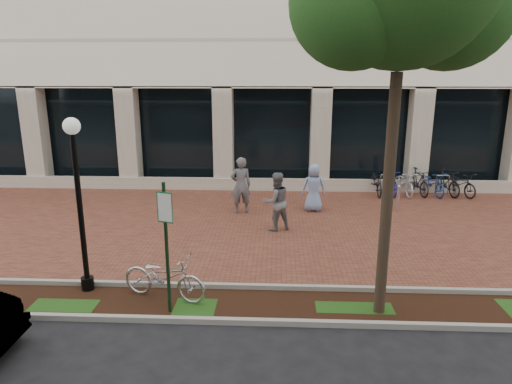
{
  "coord_description": "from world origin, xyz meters",
  "views": [
    {
      "loc": [
        0.23,
        -13.94,
        4.77
      ],
      "look_at": [
        -0.38,
        -0.8,
        1.31
      ],
      "focal_mm": 32.0,
      "sensor_mm": 36.0,
      "label": 1
    }
  ],
  "objects_px": {
    "parking_sign": "(166,233)",
    "pedestrian_right": "(314,188)",
    "locked_bicycle": "(164,277)",
    "bollard": "(398,198)",
    "pedestrian_mid": "(276,202)",
    "pedestrian_left": "(241,185)",
    "bike_rack_cluster": "(418,183)",
    "lamppost": "(79,196)"
  },
  "relations": [
    {
      "from": "pedestrian_right",
      "to": "pedestrian_mid",
      "type": "bearing_deg",
      "value": 58.06
    },
    {
      "from": "parking_sign",
      "to": "pedestrian_left",
      "type": "bearing_deg",
      "value": 101.03
    },
    {
      "from": "pedestrian_left",
      "to": "bike_rack_cluster",
      "type": "bearing_deg",
      "value": -171.8
    },
    {
      "from": "bike_rack_cluster",
      "to": "locked_bicycle",
      "type": "bearing_deg",
      "value": -139.25
    },
    {
      "from": "lamppost",
      "to": "locked_bicycle",
      "type": "xyz_separation_m",
      "value": [
        1.85,
        -0.34,
        -1.69
      ]
    },
    {
      "from": "parking_sign",
      "to": "bollard",
      "type": "height_order",
      "value": "parking_sign"
    },
    {
      "from": "bike_rack_cluster",
      "to": "lamppost",
      "type": "bearing_deg",
      "value": -146.25
    },
    {
      "from": "pedestrian_mid",
      "to": "locked_bicycle",
      "type": "bearing_deg",
      "value": 36.5
    },
    {
      "from": "locked_bicycle",
      "to": "bollard",
      "type": "height_order",
      "value": "locked_bicycle"
    },
    {
      "from": "locked_bicycle",
      "to": "bollard",
      "type": "xyz_separation_m",
      "value": [
        6.65,
        6.65,
        -0.01
      ]
    },
    {
      "from": "lamppost",
      "to": "bollard",
      "type": "height_order",
      "value": "lamppost"
    },
    {
      "from": "lamppost",
      "to": "pedestrian_left",
      "type": "relative_size",
      "value": 1.96
    },
    {
      "from": "pedestrian_mid",
      "to": "pedestrian_right",
      "type": "distance_m",
      "value": 2.47
    },
    {
      "from": "pedestrian_right",
      "to": "bollard",
      "type": "height_order",
      "value": "pedestrian_right"
    },
    {
      "from": "parking_sign",
      "to": "pedestrian_left",
      "type": "relative_size",
      "value": 1.39
    },
    {
      "from": "locked_bicycle",
      "to": "pedestrian_right",
      "type": "xyz_separation_m",
      "value": [
        3.7,
        6.68,
        0.33
      ]
    },
    {
      "from": "locked_bicycle",
      "to": "pedestrian_mid",
      "type": "xyz_separation_m",
      "value": [
        2.38,
        4.59,
        0.4
      ]
    },
    {
      "from": "bike_rack_cluster",
      "to": "pedestrian_right",
      "type": "bearing_deg",
      "value": -158.52
    },
    {
      "from": "pedestrian_left",
      "to": "bollard",
      "type": "relative_size",
      "value": 2.0
    },
    {
      "from": "locked_bicycle",
      "to": "bike_rack_cluster",
      "type": "height_order",
      "value": "bike_rack_cluster"
    },
    {
      "from": "lamppost",
      "to": "bike_rack_cluster",
      "type": "relative_size",
      "value": 0.91
    },
    {
      "from": "parking_sign",
      "to": "pedestrian_left",
      "type": "height_order",
      "value": "parking_sign"
    },
    {
      "from": "locked_bicycle",
      "to": "bike_rack_cluster",
      "type": "distance_m",
      "value": 12.17
    },
    {
      "from": "pedestrian_mid",
      "to": "bollard",
      "type": "distance_m",
      "value": 4.75
    },
    {
      "from": "parking_sign",
      "to": "bollard",
      "type": "distance_m",
      "value": 9.74
    },
    {
      "from": "pedestrian_mid",
      "to": "bike_rack_cluster",
      "type": "relative_size",
      "value": 0.43
    },
    {
      "from": "locked_bicycle",
      "to": "pedestrian_mid",
      "type": "relative_size",
      "value": 1.06
    },
    {
      "from": "pedestrian_left",
      "to": "pedestrian_mid",
      "type": "bearing_deg",
      "value": 111.23
    },
    {
      "from": "parking_sign",
      "to": "bollard",
      "type": "xyz_separation_m",
      "value": [
        6.41,
        7.23,
        -1.22
      ]
    },
    {
      "from": "lamppost",
      "to": "bollard",
      "type": "bearing_deg",
      "value": 36.58
    },
    {
      "from": "lamppost",
      "to": "pedestrian_right",
      "type": "distance_m",
      "value": 8.53
    },
    {
      "from": "parking_sign",
      "to": "pedestrian_right",
      "type": "bearing_deg",
      "value": 83.1
    },
    {
      "from": "locked_bicycle",
      "to": "bike_rack_cluster",
      "type": "bearing_deg",
      "value": -24.64
    },
    {
      "from": "pedestrian_mid",
      "to": "bollard",
      "type": "xyz_separation_m",
      "value": [
        4.26,
        2.05,
        -0.42
      ]
    },
    {
      "from": "locked_bicycle",
      "to": "pedestrian_left",
      "type": "height_order",
      "value": "pedestrian_left"
    },
    {
      "from": "locked_bicycle",
      "to": "bollard",
      "type": "bearing_deg",
      "value": -28.18
    },
    {
      "from": "parking_sign",
      "to": "lamppost",
      "type": "relative_size",
      "value": 0.71
    },
    {
      "from": "parking_sign",
      "to": "pedestrian_right",
      "type": "distance_m",
      "value": 8.09
    },
    {
      "from": "parking_sign",
      "to": "locked_bicycle",
      "type": "xyz_separation_m",
      "value": [
        -0.24,
        0.58,
        -1.21
      ]
    },
    {
      "from": "lamppost",
      "to": "bollard",
      "type": "distance_m",
      "value": 10.72
    },
    {
      "from": "pedestrian_mid",
      "to": "pedestrian_right",
      "type": "bearing_deg",
      "value": -148.4
    },
    {
      "from": "pedestrian_mid",
      "to": "bollard",
      "type": "bearing_deg",
      "value": 179.63
    }
  ]
}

